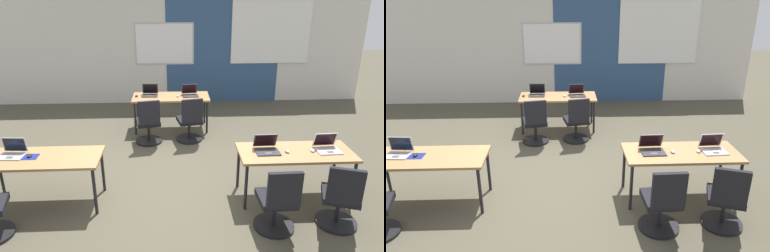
# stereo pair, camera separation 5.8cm
# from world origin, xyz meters

# --- Properties ---
(ground_plane) EXTENTS (24.00, 24.00, 0.00)m
(ground_plane) POSITION_xyz_m (0.00, 0.00, 0.00)
(ground_plane) COLOR #4C4738
(back_wall_assembly) EXTENTS (10.00, 0.27, 2.80)m
(back_wall_assembly) POSITION_xyz_m (0.06, 4.20, 1.41)
(back_wall_assembly) COLOR silver
(back_wall_assembly) RESTS_ON ground
(desk_near_left) EXTENTS (1.60, 0.70, 0.72)m
(desk_near_left) POSITION_xyz_m (-1.75, -0.60, 0.66)
(desk_near_left) COLOR #A37547
(desk_near_left) RESTS_ON ground
(desk_near_right) EXTENTS (1.60, 0.70, 0.72)m
(desk_near_right) POSITION_xyz_m (1.75, -0.60, 0.66)
(desk_near_right) COLOR #A37547
(desk_near_right) RESTS_ON ground
(desk_far_center) EXTENTS (1.60, 0.70, 0.72)m
(desk_far_center) POSITION_xyz_m (0.00, 2.20, 0.66)
(desk_far_center) COLOR #A37547
(desk_far_center) RESTS_ON ground
(laptop_near_right_inner) EXTENTS (0.34, 0.32, 0.23)m
(laptop_near_right_inner) POSITION_xyz_m (1.35, -0.57, 0.77)
(laptop_near_right_inner) COLOR #333338
(laptop_near_right_inner) RESTS_ON desk_near_right
(mouse_near_right_inner) EXTENTS (0.06, 0.10, 0.03)m
(mouse_near_right_inner) POSITION_xyz_m (1.62, -0.62, 0.74)
(mouse_near_right_inner) COLOR #B2B2B7
(mouse_near_right_inner) RESTS_ON desk_near_right
(chair_near_right_inner) EXTENTS (0.52, 0.55, 0.92)m
(chair_near_right_inner) POSITION_xyz_m (1.30, -1.38, 0.38)
(chair_near_right_inner) COLOR black
(chair_near_right_inner) RESTS_ON ground
(laptop_near_left_end) EXTENTS (0.35, 0.29, 0.24)m
(laptop_near_left_end) POSITION_xyz_m (-2.15, -0.53, 0.77)
(laptop_near_left_end) COLOR #B7B7BC
(laptop_near_left_end) RESTS_ON desk_near_left
(mousepad_near_left_end) EXTENTS (0.22, 0.19, 0.00)m
(mousepad_near_left_end) POSITION_xyz_m (-1.91, -0.59, 0.72)
(mousepad_near_left_end) COLOR navy
(mousepad_near_left_end) RESTS_ON desk_near_left
(mouse_near_left_end) EXTENTS (0.06, 0.10, 0.03)m
(mouse_near_left_end) POSITION_xyz_m (-1.91, -0.59, 0.74)
(mouse_near_left_end) COLOR black
(mouse_near_left_end) RESTS_ON mousepad_near_left_end
(laptop_far_right) EXTENTS (0.36, 0.33, 0.23)m
(laptop_far_right) POSITION_xyz_m (0.41, 2.23, 0.77)
(laptop_far_right) COLOR #333338
(laptop_far_right) RESTS_ON desk_far_center
(mouse_far_right) EXTENTS (0.07, 0.11, 0.03)m
(mouse_far_right) POSITION_xyz_m (0.14, 2.16, 0.74)
(mouse_far_right) COLOR #B2B2B7
(mouse_far_right) RESTS_ON desk_far_center
(chair_far_right) EXTENTS (0.52, 0.57, 0.92)m
(chair_far_right) POSITION_xyz_m (0.37, 1.48, 0.38)
(chair_far_right) COLOR black
(chair_far_right) RESTS_ON ground
(laptop_near_right_end) EXTENTS (0.34, 0.32, 0.23)m
(laptop_near_right_end) POSITION_xyz_m (2.20, -0.58, 0.77)
(laptop_near_right_end) COLOR silver
(laptop_near_right_end) RESTS_ON desk_near_right
(mouse_near_right_end) EXTENTS (0.07, 0.11, 0.03)m
(mouse_near_right_end) POSITION_xyz_m (1.98, -0.61, 0.74)
(mouse_near_right_end) COLOR silver
(mouse_near_right_end) RESTS_ON desk_near_right
(chair_near_right_end) EXTENTS (0.56, 0.61, 0.92)m
(chair_near_right_end) POSITION_xyz_m (2.11, -1.35, 0.38)
(chair_near_right_end) COLOR black
(chair_near_right_end) RESTS_ON ground
(laptop_far_left) EXTENTS (0.34, 0.29, 0.24)m
(laptop_far_left) POSITION_xyz_m (-0.44, 2.28, 0.77)
(laptop_far_left) COLOR #333338
(laptop_far_left) RESTS_ON desk_far_center
(mouse_far_left) EXTENTS (0.06, 0.10, 0.03)m
(mouse_far_left) POSITION_xyz_m (-0.72, 2.20, 0.74)
(mouse_far_left) COLOR black
(mouse_far_left) RESTS_ON desk_far_center
(chair_far_left) EXTENTS (0.52, 0.57, 0.92)m
(chair_far_left) POSITION_xyz_m (-0.43, 1.41, 0.38)
(chair_far_left) COLOR black
(chair_far_left) RESTS_ON ground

